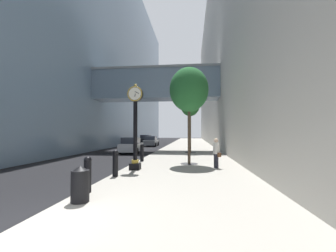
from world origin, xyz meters
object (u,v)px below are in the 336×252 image
at_px(street_tree_near, 189,90).
at_px(pedestrian_walking, 216,152).
at_px(bollard_nearest, 88,173).
at_px(bollard_fourth, 142,152).
at_px(street_clock, 135,122).
at_px(street_tree_mid_near, 190,106).
at_px(trash_bin, 80,183).
at_px(car_grey_mid, 151,141).
at_px(car_black_near, 146,140).
at_px(bollard_second, 115,162).
at_px(car_silver_far, 131,145).

height_order(street_tree_near, pedestrian_walking, street_tree_near).
relative_size(bollard_nearest, bollard_fourth, 1.00).
height_order(street_clock, street_tree_mid_near, street_tree_mid_near).
relative_size(bollard_nearest, trash_bin, 1.16).
distance_m(trash_bin, car_grey_mid, 28.28).
relative_size(street_tree_mid_near, car_black_near, 1.43).
bearing_deg(car_grey_mid, street_tree_near, -72.87).
bearing_deg(pedestrian_walking, trash_bin, -124.28).
bearing_deg(bollard_fourth, car_black_near, 101.06).
bearing_deg(trash_bin, bollard_second, 94.07).
height_order(bollard_fourth, pedestrian_walking, pedestrian_walking).
bearing_deg(street_clock, pedestrian_walking, 13.12).
relative_size(street_tree_near, car_black_near, 1.52).
xyz_separation_m(street_tree_near, pedestrian_walking, (1.56, -1.47, -3.88)).
bearing_deg(street_tree_mid_near, street_tree_near, -90.00).
xyz_separation_m(car_grey_mid, car_silver_far, (0.02, -11.51, 0.02)).
bearing_deg(car_black_near, car_grey_mid, -70.48).
height_order(bollard_fourth, street_tree_near, street_tree_near).
distance_m(bollard_nearest, pedestrian_walking, 7.54).
bearing_deg(pedestrian_walking, bollard_fourth, 152.24).
relative_size(bollard_fourth, pedestrian_walking, 0.72).
bearing_deg(bollard_nearest, car_silver_far, 100.12).
relative_size(bollard_second, car_grey_mid, 0.27).
bearing_deg(street_tree_near, bollard_nearest, -114.75).
bearing_deg(car_grey_mid, car_silver_far, -89.90).
relative_size(bollard_fourth, car_silver_far, 0.30).
xyz_separation_m(pedestrian_walking, car_grey_mid, (-7.68, 21.34, -0.25)).
relative_size(street_clock, bollard_nearest, 3.86).
bearing_deg(trash_bin, car_black_near, 98.48).
xyz_separation_m(bollard_fourth, street_tree_mid_near, (3.33, 7.08, 4.05)).
relative_size(street_clock, pedestrian_walking, 2.80).
xyz_separation_m(street_clock, pedestrian_walking, (4.45, 1.04, -1.70)).
distance_m(street_clock, pedestrian_walking, 4.87).
height_order(bollard_fourth, street_tree_mid_near, street_tree_mid_near).
relative_size(bollard_fourth, car_grey_mid, 0.27).
bearing_deg(bollard_nearest, bollard_second, 90.00).
distance_m(bollard_second, street_tree_near, 6.92).
relative_size(street_tree_mid_near, trash_bin, 5.57).
distance_m(bollard_fourth, car_black_near, 24.70).
xyz_separation_m(bollard_nearest, car_silver_far, (-2.78, 15.57, 0.02)).
xyz_separation_m(bollard_second, pedestrian_walking, (4.88, 2.97, 0.25)).
xyz_separation_m(bollard_nearest, street_tree_mid_near, (3.33, 15.39, 4.05)).
distance_m(trash_bin, car_silver_far, 16.87).
height_order(bollard_fourth, car_black_near, car_black_near).
distance_m(bollard_fourth, car_silver_far, 7.77).
bearing_deg(bollard_nearest, pedestrian_walking, 49.62).
bearing_deg(street_tree_near, pedestrian_walking, -43.39).
relative_size(bollard_second, bollard_fourth, 1.00).
bearing_deg(street_clock, bollard_nearest, -95.28).
distance_m(bollard_second, bollard_fourth, 5.54).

